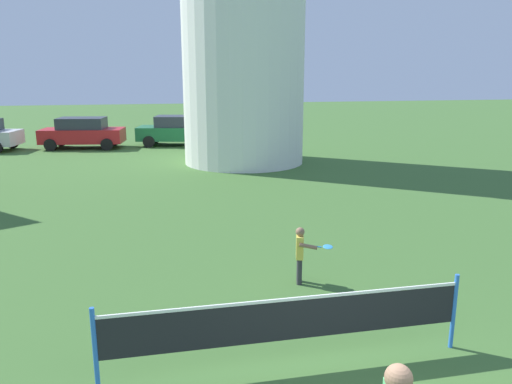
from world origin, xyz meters
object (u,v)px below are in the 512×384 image
at_px(tennis_net, 288,320).
at_px(parked_car_red, 83,132).
at_px(parked_car_green, 180,130).
at_px(player_far, 301,252).

distance_m(tennis_net, parked_car_red, 21.57).
relative_size(tennis_net, parked_car_red, 1.14).
relative_size(tennis_net, parked_car_green, 1.04).
distance_m(parked_car_red, parked_car_green, 4.92).
bearing_deg(parked_car_red, player_far, -71.91).
bearing_deg(tennis_net, parked_car_green, 90.35).
bearing_deg(tennis_net, player_far, 69.41).
distance_m(player_far, parked_car_green, 18.50).
distance_m(tennis_net, player_far, 2.73).
bearing_deg(parked_car_green, tennis_net, -89.65).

